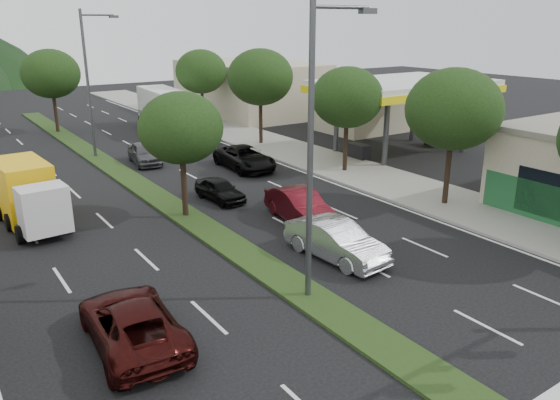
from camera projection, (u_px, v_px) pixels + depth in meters
sidewalk_right at (304, 155)px, 39.10m from camera, size 5.00×90.00×0.15m
median at (119, 172)px, 34.78m from camera, size 1.60×56.00×0.12m
gas_canopy at (403, 89)px, 38.80m from camera, size 12.20×8.20×5.25m
bldg_right_far at (250, 88)px, 56.98m from camera, size 10.00×16.00×5.20m
tree_r_b at (454, 109)px, 27.08m from camera, size 4.80×4.80×6.94m
tree_r_c at (347, 98)px, 33.45m from camera, size 4.40×4.40×6.48m
tree_r_d at (260, 77)px, 41.17m from camera, size 5.00×5.00×7.17m
tree_r_e at (201, 72)px, 49.12m from camera, size 4.60×4.60×6.71m
tree_med_near at (181, 128)px, 25.56m from camera, size 4.00×4.00×6.02m
tree_med_far at (51, 74)px, 45.81m from camera, size 4.80×4.80×6.94m
streetlight_near at (316, 140)px, 17.46m from camera, size 2.60×0.25×10.00m
streetlight_mid at (90, 77)px, 37.10m from camera, size 2.60×0.25×10.00m
sedan_silver at (336, 240)px, 21.99m from camera, size 2.06×4.86×1.56m
suv_maroon at (132, 323)px, 16.11m from camera, size 2.74×5.31×1.43m
car_queue_a at (220, 190)px, 29.23m from camera, size 1.66×3.63×1.21m
car_queue_b at (197, 132)px, 44.16m from camera, size 2.10×4.65×1.32m
car_queue_c at (300, 206)px, 26.13m from camera, size 2.20×4.84×1.54m
car_queue_d at (245, 158)px, 35.53m from camera, size 2.69×5.40×1.47m
car_queue_e at (144, 153)px, 36.84m from camera, size 2.23×4.37×1.42m
box_truck at (28, 196)px, 25.57m from camera, size 2.62×6.06×2.93m
motorhome at (167, 109)px, 47.73m from camera, size 3.55×9.38×3.53m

